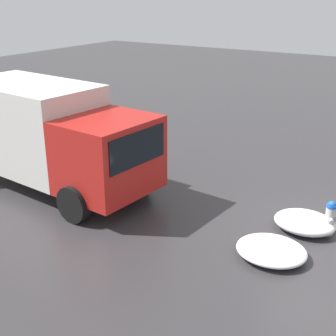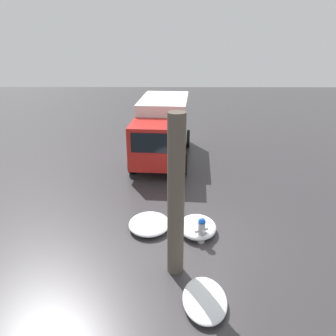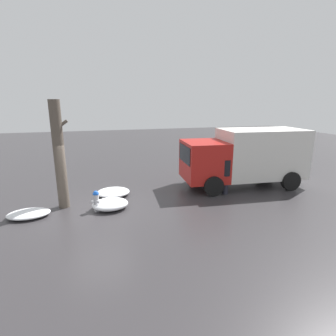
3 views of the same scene
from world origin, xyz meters
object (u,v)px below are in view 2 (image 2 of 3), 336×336
Objects in this scene: tree_trunk at (176,199)px; delivery_truck at (163,127)px; pedestrian at (181,148)px; fire_hydrant at (202,230)px.

tree_trunk is 8.46m from delivery_truck.
delivery_truck is 1.82m from pedestrian.
pedestrian reaches higher than fire_hydrant.
fire_hydrant is 0.45× the size of pedestrian.
fire_hydrant is 5.73m from pedestrian.
tree_trunk is at bearing -57.48° from fire_hydrant.
delivery_truck is at bearing 3.36° from tree_trunk.
fire_hydrant is 0.14× the size of delivery_truck.
fire_hydrant is at bearing -32.51° from tree_trunk.
fire_hydrant is at bearing 104.83° from delivery_truck.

